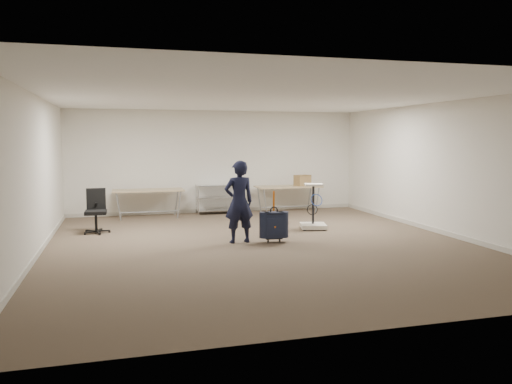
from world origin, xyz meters
name	(u,v)px	position (x,y,z in m)	size (l,w,h in m)	color
ground	(261,244)	(0.00, 0.00, 0.00)	(9.00, 9.00, 0.00)	#46372A
room_shell	(244,229)	(0.00, 1.38, 0.05)	(8.00, 9.00, 9.00)	silver
folding_table_left	(148,192)	(-1.90, 3.95, 0.68)	(1.80, 0.75, 0.73)	tan
folding_table_right	(288,188)	(1.90, 3.95, 0.68)	(1.80, 0.75, 0.73)	tan
wire_shelf	(219,197)	(0.00, 4.20, 0.44)	(1.22, 0.47, 0.80)	silver
person	(239,202)	(-0.38, 0.28, 0.80)	(0.59, 0.38, 1.61)	black
suitcase	(274,225)	(0.29, 0.12, 0.34)	(0.39, 0.25, 1.01)	black
office_chair	(96,220)	(-3.12, 2.11, 0.29)	(0.58, 0.58, 0.95)	black
equipment_cart	(313,217)	(1.60, 1.31, 0.27)	(0.68, 0.68, 1.02)	beige
cardboard_box	(302,180)	(2.30, 3.89, 0.88)	(0.40, 0.30, 0.30)	#A46D4C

